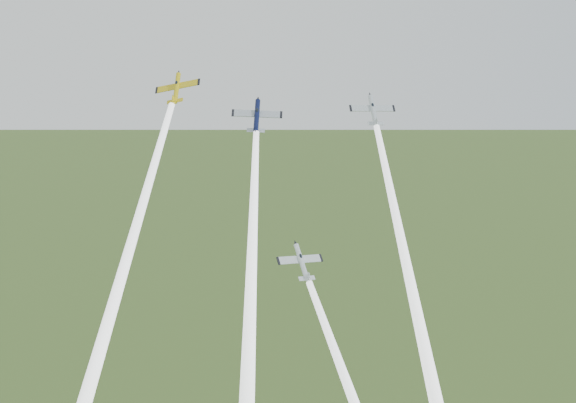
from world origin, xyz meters
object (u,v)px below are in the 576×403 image
at_px(plane_yellow, 177,88).
at_px(plane_silver_low, 301,262).
at_px(plane_navy, 257,116).
at_px(plane_silver_right, 373,110).

bearing_deg(plane_yellow, plane_silver_low, -21.62).
distance_m(plane_yellow, plane_navy, 13.24).
bearing_deg(plane_navy, plane_silver_low, -66.20).
height_order(plane_navy, plane_silver_right, plane_silver_right).
relative_size(plane_silver_right, plane_silver_low, 1.02).
bearing_deg(plane_silver_right, plane_yellow, 178.52).
xyz_separation_m(plane_yellow, plane_navy, (12.32, 1.67, -4.56)).
bearing_deg(plane_yellow, plane_silver_right, 19.91).
xyz_separation_m(plane_yellow, plane_silver_right, (30.75, 0.38, -3.74)).
height_order(plane_navy, plane_silver_low, plane_navy).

